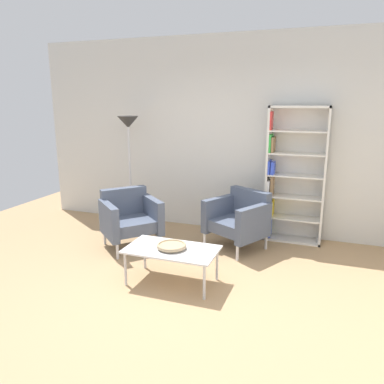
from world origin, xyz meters
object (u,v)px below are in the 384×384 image
at_px(floor_lamp_torchiere, 129,136).
at_px(armchair_by_bookshelf, 239,218).
at_px(armchair_corner_red, 130,217).
at_px(decorative_bowl, 172,246).
at_px(bookshelf_tall, 292,177).
at_px(coffee_table_low, 172,251).

bearing_deg(floor_lamp_torchiere, armchair_by_bookshelf, -8.88).
distance_m(armchair_corner_red, floor_lamp_torchiere, 1.33).
distance_m(decorative_bowl, floor_lamp_torchiere, 2.29).
distance_m(bookshelf_tall, floor_lamp_torchiere, 2.49).
xyz_separation_m(bookshelf_tall, coffee_table_low, (-1.07, -1.82, -0.55)).
xyz_separation_m(decorative_bowl, armchair_corner_red, (-0.96, 0.81, -0.02)).
bearing_deg(armchair_corner_red, bookshelf_tall, -21.91).
bearing_deg(coffee_table_low, decorative_bowl, 90.00).
distance_m(coffee_table_low, armchair_corner_red, 1.26).
relative_size(armchair_corner_red, floor_lamp_torchiere, 0.55).
xyz_separation_m(decorative_bowl, floor_lamp_torchiere, (-1.35, 1.55, 1.01)).
relative_size(bookshelf_tall, armchair_by_bookshelf, 2.05).
bearing_deg(armchair_corner_red, floor_lamp_torchiere, 69.22).
xyz_separation_m(armchair_by_bookshelf, floor_lamp_torchiere, (-1.80, 0.28, 1.03)).
height_order(bookshelf_tall, floor_lamp_torchiere, bookshelf_tall).
bearing_deg(decorative_bowl, coffee_table_low, -90.00).
bearing_deg(decorative_bowl, floor_lamp_torchiere, 131.06).
bearing_deg(coffee_table_low, floor_lamp_torchiere, 131.06).
height_order(armchair_corner_red, armchair_by_bookshelf, same).
bearing_deg(armchair_corner_red, coffee_table_low, -88.27).
relative_size(decorative_bowl, floor_lamp_torchiere, 0.18).
distance_m(coffee_table_low, floor_lamp_torchiere, 2.32).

